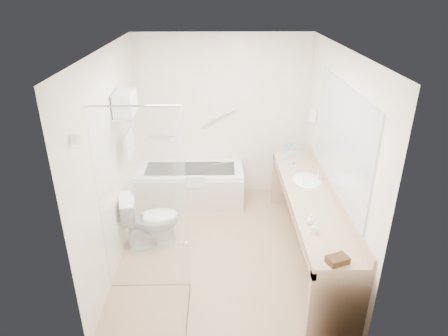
{
  "coord_description": "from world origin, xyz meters",
  "views": [
    {
      "loc": [
        -0.07,
        -4.26,
        3.13
      ],
      "look_at": [
        0.0,
        0.3,
        1.0
      ],
      "focal_mm": 32.0,
      "sensor_mm": 36.0,
      "label": 1
    }
  ],
  "objects_px": {
    "toilet": "(150,220)",
    "water_bottle_left": "(291,151)",
    "vanity_counter": "(310,210)",
    "amenity_basket": "(338,260)",
    "bathtub": "(191,185)"
  },
  "relations": [
    {
      "from": "bathtub",
      "to": "vanity_counter",
      "type": "distance_m",
      "value": 2.09
    },
    {
      "from": "toilet",
      "to": "amenity_basket",
      "type": "distance_m",
      "value": 2.51
    },
    {
      "from": "toilet",
      "to": "bathtub",
      "type": "bearing_deg",
      "value": -36.17
    },
    {
      "from": "bathtub",
      "to": "vanity_counter",
      "type": "height_order",
      "value": "vanity_counter"
    },
    {
      "from": "toilet",
      "to": "water_bottle_left",
      "type": "relative_size",
      "value": 3.31
    },
    {
      "from": "bathtub",
      "to": "toilet",
      "type": "distance_m",
      "value": 1.22
    },
    {
      "from": "vanity_counter",
      "to": "water_bottle_left",
      "type": "relative_size",
      "value": 12.14
    },
    {
      "from": "bathtub",
      "to": "amenity_basket",
      "type": "xyz_separation_m",
      "value": [
        1.49,
        -2.64,
        0.61
      ]
    },
    {
      "from": "toilet",
      "to": "water_bottle_left",
      "type": "xyz_separation_m",
      "value": [
        1.91,
        0.85,
        0.59
      ]
    },
    {
      "from": "vanity_counter",
      "to": "water_bottle_left",
      "type": "distance_m",
      "value": 1.15
    },
    {
      "from": "vanity_counter",
      "to": "toilet",
      "type": "height_order",
      "value": "vanity_counter"
    },
    {
      "from": "toilet",
      "to": "amenity_basket",
      "type": "bearing_deg",
      "value": -142.35
    },
    {
      "from": "vanity_counter",
      "to": "amenity_basket",
      "type": "bearing_deg",
      "value": -91.68
    },
    {
      "from": "bathtub",
      "to": "toilet",
      "type": "height_order",
      "value": "toilet"
    },
    {
      "from": "vanity_counter",
      "to": "amenity_basket",
      "type": "height_order",
      "value": "vanity_counter"
    }
  ]
}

